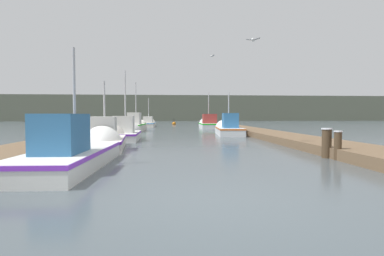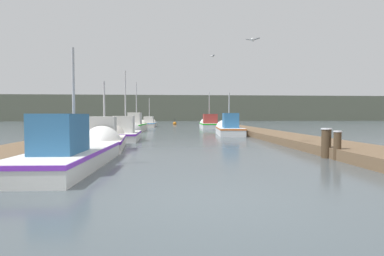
{
  "view_description": "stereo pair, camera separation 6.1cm",
  "coord_description": "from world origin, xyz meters",
  "px_view_note": "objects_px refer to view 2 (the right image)",
  "views": [
    {
      "loc": [
        -0.75,
        -4.78,
        1.45
      ],
      "look_at": [
        0.42,
        10.72,
        0.77
      ],
      "focal_mm": 28.0,
      "sensor_mm": 36.0,
      "label": 1
    },
    {
      "loc": [
        -0.68,
        -4.78,
        1.45
      ],
      "look_at": [
        0.42,
        10.72,
        0.77
      ],
      "focal_mm": 28.0,
      "sensor_mm": 36.0,
      "label": 2
    }
  ],
  "objects_px": {
    "fishing_boat_6": "(150,123)",
    "mooring_piling_3": "(337,145)",
    "channel_buoy": "(175,124)",
    "mooring_piling_1": "(230,123)",
    "mooring_piling_2": "(139,122)",
    "fishing_boat_4": "(137,125)",
    "fishing_boat_1": "(105,139)",
    "seagull_lead": "(253,40)",
    "fishing_boat_2": "(126,133)",
    "mooring_piling_0": "(326,143)",
    "fishing_boat_0": "(78,151)",
    "fishing_boat_3": "(229,129)",
    "fishing_boat_5": "(209,124)",
    "seagull_1": "(212,56)"
  },
  "relations": [
    {
      "from": "fishing_boat_6",
      "to": "mooring_piling_3",
      "type": "distance_m",
      "value": 29.54
    },
    {
      "from": "fishing_boat_6",
      "to": "channel_buoy",
      "type": "height_order",
      "value": "fishing_boat_6"
    },
    {
      "from": "mooring_piling_1",
      "to": "mooring_piling_2",
      "type": "distance_m",
      "value": 15.55
    },
    {
      "from": "fishing_boat_4",
      "to": "mooring_piling_1",
      "type": "relative_size",
      "value": 4.33
    },
    {
      "from": "fishing_boat_1",
      "to": "fishing_boat_6",
      "type": "height_order",
      "value": "fishing_boat_6"
    },
    {
      "from": "fishing_boat_4",
      "to": "seagull_lead",
      "type": "height_order",
      "value": "seagull_lead"
    },
    {
      "from": "fishing_boat_2",
      "to": "mooring_piling_2",
      "type": "relative_size",
      "value": 4.3
    },
    {
      "from": "fishing_boat_4",
      "to": "mooring_piling_0",
      "type": "bearing_deg",
      "value": -62.63
    },
    {
      "from": "fishing_boat_4",
      "to": "mooring_piling_3",
      "type": "distance_m",
      "value": 20.02
    },
    {
      "from": "fishing_boat_0",
      "to": "mooring_piling_2",
      "type": "relative_size",
      "value": 5.35
    },
    {
      "from": "fishing_boat_4",
      "to": "seagull_lead",
      "type": "distance_m",
      "value": 17.41
    },
    {
      "from": "mooring_piling_0",
      "to": "fishing_boat_3",
      "type": "bearing_deg",
      "value": 94.52
    },
    {
      "from": "fishing_boat_2",
      "to": "fishing_boat_5",
      "type": "xyz_separation_m",
      "value": [
        6.71,
        14.11,
        0.08
      ]
    },
    {
      "from": "fishing_boat_6",
      "to": "seagull_lead",
      "type": "xyz_separation_m",
      "value": [
        5.84,
        -26.04,
        3.98
      ]
    },
    {
      "from": "fishing_boat_4",
      "to": "seagull_1",
      "type": "xyz_separation_m",
      "value": [
        6.12,
        -5.38,
        5.26
      ]
    },
    {
      "from": "mooring_piling_3",
      "to": "seagull_lead",
      "type": "xyz_separation_m",
      "value": [
        -2.12,
        2.41,
        3.9
      ]
    },
    {
      "from": "fishing_boat_2",
      "to": "mooring_piling_2",
      "type": "height_order",
      "value": "fishing_boat_2"
    },
    {
      "from": "fishing_boat_2",
      "to": "mooring_piling_0",
      "type": "height_order",
      "value": "fishing_boat_2"
    },
    {
      "from": "fishing_boat_3",
      "to": "channel_buoy",
      "type": "height_order",
      "value": "fishing_boat_3"
    },
    {
      "from": "fishing_boat_5",
      "to": "mooring_piling_0",
      "type": "xyz_separation_m",
      "value": [
        1.11,
        -22.31,
        0.05
      ]
    },
    {
      "from": "fishing_boat_5",
      "to": "seagull_lead",
      "type": "xyz_separation_m",
      "value": [
        -0.9,
        -20.4,
        3.92
      ]
    },
    {
      "from": "fishing_boat_0",
      "to": "fishing_boat_6",
      "type": "relative_size",
      "value": 0.96
    },
    {
      "from": "mooring_piling_1",
      "to": "mooring_piling_3",
      "type": "relative_size",
      "value": 1.43
    },
    {
      "from": "fishing_boat_5",
      "to": "mooring_piling_2",
      "type": "relative_size",
      "value": 4.64
    },
    {
      "from": "mooring_piling_1",
      "to": "seagull_lead",
      "type": "relative_size",
      "value": 2.48
    },
    {
      "from": "mooring_piling_2",
      "to": "seagull_1",
      "type": "xyz_separation_m",
      "value": [
        7.17,
        -17.65,
        5.2
      ]
    },
    {
      "from": "seagull_lead",
      "to": "channel_buoy",
      "type": "bearing_deg",
      "value": -59.12
    },
    {
      "from": "fishing_boat_4",
      "to": "fishing_boat_6",
      "type": "distance_m",
      "value": 10.27
    },
    {
      "from": "mooring_piling_0",
      "to": "mooring_piling_3",
      "type": "height_order",
      "value": "mooring_piling_0"
    },
    {
      "from": "fishing_boat_2",
      "to": "fishing_boat_6",
      "type": "distance_m",
      "value": 19.74
    },
    {
      "from": "fishing_boat_1",
      "to": "seagull_1",
      "type": "height_order",
      "value": "seagull_1"
    },
    {
      "from": "fishing_boat_0",
      "to": "fishing_boat_3",
      "type": "relative_size",
      "value": 1.08
    },
    {
      "from": "fishing_boat_3",
      "to": "fishing_boat_5",
      "type": "distance_m",
      "value": 10.21
    },
    {
      "from": "fishing_boat_6",
      "to": "channel_buoy",
      "type": "relative_size",
      "value": 5.97
    },
    {
      "from": "fishing_boat_3",
      "to": "seagull_lead",
      "type": "relative_size",
      "value": 10.23
    },
    {
      "from": "channel_buoy",
      "to": "seagull_lead",
      "type": "xyz_separation_m",
      "value": [
        2.6,
        -32.97,
        4.22
      ]
    },
    {
      "from": "fishing_boat_0",
      "to": "seagull_lead",
      "type": "bearing_deg",
      "value": 24.96
    },
    {
      "from": "fishing_boat_0",
      "to": "fishing_boat_4",
      "type": "bearing_deg",
      "value": 92.59
    },
    {
      "from": "fishing_boat_6",
      "to": "channel_buoy",
      "type": "bearing_deg",
      "value": 65.0
    },
    {
      "from": "fishing_boat_5",
      "to": "seagull_1",
      "type": "distance_m",
      "value": 11.37
    },
    {
      "from": "fishing_boat_4",
      "to": "mooring_piling_1",
      "type": "bearing_deg",
      "value": 2.32
    },
    {
      "from": "fishing_boat_2",
      "to": "seagull_1",
      "type": "xyz_separation_m",
      "value": [
        5.68,
        4.11,
        5.39
      ]
    },
    {
      "from": "seagull_1",
      "to": "fishing_boat_6",
      "type": "bearing_deg",
      "value": 175.71
    },
    {
      "from": "fishing_boat_5",
      "to": "mooring_piling_3",
      "type": "relative_size",
      "value": 5.5
    },
    {
      "from": "mooring_piling_1",
      "to": "seagull_1",
      "type": "height_order",
      "value": "seagull_1"
    },
    {
      "from": "mooring_piling_0",
      "to": "mooring_piling_2",
      "type": "xyz_separation_m",
      "value": [
        -9.32,
        29.97,
        0.06
      ]
    },
    {
      "from": "fishing_boat_6",
      "to": "seagull_lead",
      "type": "height_order",
      "value": "seagull_lead"
    },
    {
      "from": "mooring_piling_0",
      "to": "mooring_piling_2",
      "type": "distance_m",
      "value": 31.38
    },
    {
      "from": "mooring_piling_1",
      "to": "seagull_1",
      "type": "xyz_separation_m",
      "value": [
        -2.39,
        -5.38,
        5.09
      ]
    },
    {
      "from": "mooring_piling_3",
      "to": "seagull_1",
      "type": "height_order",
      "value": "seagull_1"
    }
  ]
}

